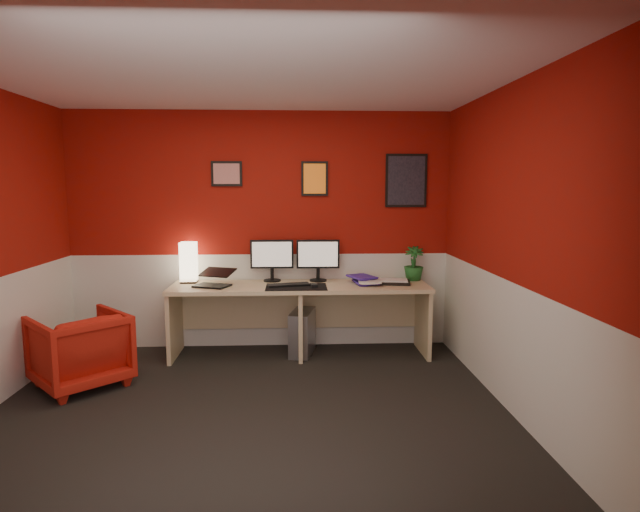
{
  "coord_description": "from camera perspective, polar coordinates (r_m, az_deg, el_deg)",
  "views": [
    {
      "loc": [
        0.36,
        -3.8,
        1.72
      ],
      "look_at": [
        0.6,
        1.21,
        1.05
      ],
      "focal_mm": 29.31,
      "sensor_mm": 36.0,
      "label": 1
    }
  ],
  "objects": [
    {
      "name": "ground",
      "position": [
        4.18,
        -7.76,
        -16.72
      ],
      "size": [
        4.0,
        3.5,
        0.01
      ],
      "primitive_type": "cube",
      "color": "black",
      "rests_on": "ground"
    },
    {
      "name": "ceiling",
      "position": [
        3.9,
        -8.45,
        19.11
      ],
      "size": [
        4.0,
        3.5,
        0.01
      ],
      "primitive_type": "cube",
      "color": "white",
      "rests_on": "ground"
    },
    {
      "name": "wall_back",
      "position": [
        5.58,
        -6.45,
        2.73
      ],
      "size": [
        4.0,
        0.01,
        2.5
      ],
      "primitive_type": "cube",
      "color": "#971209",
      "rests_on": "ground"
    },
    {
      "name": "wall_front",
      "position": [
        2.13,
        -12.41,
        -5.24
      ],
      "size": [
        4.0,
        0.01,
        2.5
      ],
      "primitive_type": "cube",
      "color": "#971209",
      "rests_on": "ground"
    },
    {
      "name": "wall_right",
      "position": [
        4.16,
        20.48,
        0.67
      ],
      "size": [
        0.01,
        3.5,
        2.5
      ],
      "primitive_type": "cube",
      "color": "#971209",
      "rests_on": "ground"
    },
    {
      "name": "wainscot_back",
      "position": [
        5.69,
        -6.34,
        -4.82
      ],
      "size": [
        4.0,
        0.01,
        1.0
      ],
      "primitive_type": "cube",
      "color": "silver",
      "rests_on": "ground"
    },
    {
      "name": "wainscot_front",
      "position": [
        2.41,
        -11.84,
        -22.86
      ],
      "size": [
        4.0,
        0.01,
        1.0
      ],
      "primitive_type": "cube",
      "color": "silver",
      "rests_on": "ground"
    },
    {
      "name": "wainscot_right",
      "position": [
        4.31,
        19.95,
        -9.27
      ],
      "size": [
        0.01,
        3.5,
        1.0
      ],
      "primitive_type": "cube",
      "color": "silver",
      "rests_on": "ground"
    },
    {
      "name": "desk",
      "position": [
        5.38,
        -2.17,
        -6.99
      ],
      "size": [
        2.6,
        0.65,
        0.73
      ],
      "primitive_type": "cube",
      "color": "#D1BB86",
      "rests_on": "ground"
    },
    {
      "name": "shoji_lamp",
      "position": [
        5.56,
        -14.14,
        -0.79
      ],
      "size": [
        0.16,
        0.16,
        0.4
      ],
      "primitive_type": "cube",
      "color": "#FFE5B2",
      "rests_on": "desk"
    },
    {
      "name": "laptop",
      "position": [
        5.28,
        -11.73,
        -2.13
      ],
      "size": [
        0.39,
        0.34,
        0.22
      ],
      "primitive_type": "cube",
      "rotation": [
        0.0,
        0.0,
        -0.38
      ],
      "color": "black",
      "rests_on": "desk"
    },
    {
      "name": "monitor_left",
      "position": [
        5.47,
        -5.28,
        0.24
      ],
      "size": [
        0.45,
        0.06,
        0.58
      ],
      "primitive_type": "cube",
      "color": "black",
      "rests_on": "desk"
    },
    {
      "name": "monitor_right",
      "position": [
        5.46,
        -0.21,
        0.25
      ],
      "size": [
        0.45,
        0.06,
        0.58
      ],
      "primitive_type": "cube",
      "color": "black",
      "rests_on": "desk"
    },
    {
      "name": "desk_mat",
      "position": [
        5.17,
        -2.61,
        -3.39
      ],
      "size": [
        0.6,
        0.38,
        0.01
      ],
      "primitive_type": "cube",
      "color": "black",
      "rests_on": "desk"
    },
    {
      "name": "keyboard",
      "position": [
        5.23,
        -3.45,
        -3.15
      ],
      "size": [
        0.44,
        0.22,
        0.02
      ],
      "primitive_type": "cube",
      "rotation": [
        0.0,
        0.0,
        0.21
      ],
      "color": "black",
      "rests_on": "desk_mat"
    },
    {
      "name": "mouse",
      "position": [
        5.15,
        -0.65,
        -3.23
      ],
      "size": [
        0.06,
        0.1,
        0.03
      ],
      "primitive_type": "cube",
      "rotation": [
        0.0,
        0.0,
        0.05
      ],
      "color": "black",
      "rests_on": "desk_mat"
    },
    {
      "name": "book_bottom",
      "position": [
        5.34,
        3.84,
        -2.92
      ],
      "size": [
        0.26,
        0.33,
        0.03
      ],
      "primitive_type": "imported",
      "rotation": [
        0.0,
        0.0,
        0.12
      ],
      "color": "#3C229E",
      "rests_on": "desk"
    },
    {
      "name": "book_middle",
      "position": [
        5.31,
        4.22,
        -2.71
      ],
      "size": [
        0.25,
        0.33,
        0.02
      ],
      "primitive_type": "imported",
      "rotation": [
        0.0,
        0.0,
        -0.09
      ],
      "color": "silver",
      "rests_on": "book_bottom"
    },
    {
      "name": "book_top",
      "position": [
        5.33,
        3.59,
        -2.41
      ],
      "size": [
        0.32,
        0.36,
        0.03
      ],
      "primitive_type": "imported",
      "rotation": [
        0.0,
        0.0,
        0.42
      ],
      "color": "#3C229E",
      "rests_on": "book_middle"
    },
    {
      "name": "zen_tray",
      "position": [
        5.41,
        7.93,
        -2.85
      ],
      "size": [
        0.39,
        0.3,
        0.03
      ],
      "primitive_type": "cube",
      "rotation": [
        0.0,
        0.0,
        -0.16
      ],
      "color": "black",
      "rests_on": "desk"
    },
    {
      "name": "potted_plant",
      "position": [
        5.61,
        10.2,
        -0.8
      ],
      "size": [
        0.23,
        0.23,
        0.36
      ],
      "primitive_type": "imported",
      "rotation": [
        0.0,
        0.0,
        -0.16
      ],
      "color": "#19591E",
      "rests_on": "desk"
    },
    {
      "name": "pc_tower",
      "position": [
        5.44,
        -1.95,
        -8.34
      ],
      "size": [
        0.29,
        0.48,
        0.45
      ],
      "primitive_type": "cube",
      "rotation": [
        0.0,
        0.0,
        -0.22
      ],
      "color": "#99999E",
      "rests_on": "ground"
    },
    {
      "name": "armchair",
      "position": [
        5.01,
        -24.74,
        -9.28
      ],
      "size": [
        0.99,
        0.99,
        0.64
      ],
      "primitive_type": "imported",
      "rotation": [
        0.0,
        0.0,
        3.89
      ],
      "color": "red",
      "rests_on": "ground"
    },
    {
      "name": "art_left",
      "position": [
        5.58,
        -10.16,
        8.83
      ],
      "size": [
        0.32,
        0.02,
        0.26
      ],
      "primitive_type": "cube",
      "color": "red",
      "rests_on": "wall_back"
    },
    {
      "name": "art_center",
      "position": [
        5.54,
        -0.59,
        8.44
      ],
      "size": [
        0.28,
        0.02,
        0.36
      ],
      "primitive_type": "cube",
      "color": "orange",
      "rests_on": "wall_back"
    },
    {
      "name": "art_right",
      "position": [
        5.66,
        9.39,
        8.12
      ],
      "size": [
        0.44,
        0.02,
        0.56
      ],
      "primitive_type": "cube",
      "color": "black",
      "rests_on": "wall_back"
    }
  ]
}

